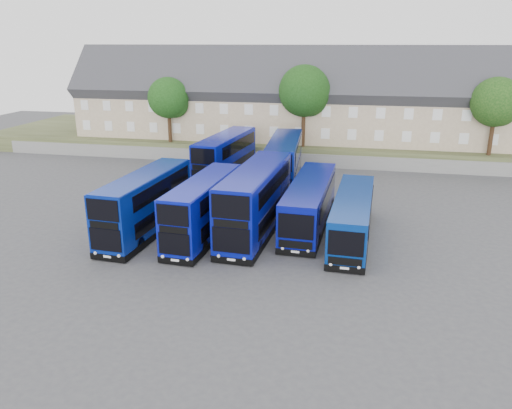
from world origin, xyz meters
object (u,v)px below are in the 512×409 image
(coach_east_a, at_px, (309,204))
(tree_mid, at_px, (306,93))
(dd_front_mid, at_px, (204,209))
(tree_west, at_px, (170,99))
(dd_front_left, at_px, (145,205))
(tree_east, at_px, (497,104))

(coach_east_a, distance_m, tree_mid, 21.62)
(dd_front_mid, bearing_deg, tree_west, 119.35)
(dd_front_left, height_order, tree_east, tree_east)
(tree_west, bearing_deg, tree_east, 0.00)
(dd_front_mid, xyz_separation_m, tree_mid, (4.40, 24.42, 5.99))
(coach_east_a, bearing_deg, dd_front_mid, -149.07)
(dd_front_mid, distance_m, tree_mid, 25.53)
(dd_front_left, distance_m, tree_east, 37.92)
(dd_front_left, distance_m, dd_front_mid, 4.44)
(tree_mid, bearing_deg, coach_east_a, -82.24)
(dd_front_left, relative_size, coach_east_a, 0.87)
(dd_front_left, bearing_deg, tree_west, 110.25)
(dd_front_left, bearing_deg, tree_mid, 73.89)
(tree_mid, distance_m, tree_east, 20.02)
(dd_front_left, xyz_separation_m, tree_mid, (8.84, 24.57, 5.90))
(dd_front_left, height_order, tree_mid, tree_mid)
(coach_east_a, height_order, tree_mid, tree_mid)
(dd_front_left, bearing_deg, coach_east_a, 23.06)
(dd_front_mid, xyz_separation_m, tree_east, (24.40, 23.92, 5.31))
(coach_east_a, bearing_deg, tree_west, 135.40)
(dd_front_left, distance_m, tree_mid, 26.77)
(tree_east, bearing_deg, dd_front_left, -140.15)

